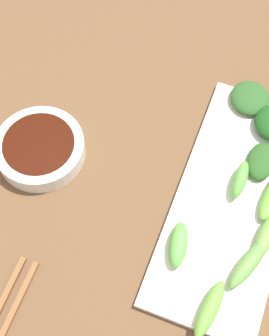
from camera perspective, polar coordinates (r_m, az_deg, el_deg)
tabletop at (r=0.76m, az=1.27°, el=-2.84°), size 2.10×2.10×0.02m
sauce_bowl at (r=0.78m, az=-10.99°, el=2.34°), size 0.14×0.14×0.03m
serving_plate at (r=0.75m, az=11.41°, el=-3.71°), size 0.17×0.40×0.01m
broccoli_leafy_0 at (r=0.83m, az=13.35°, el=7.97°), size 0.08×0.08×0.02m
broccoli_stalk_1 at (r=0.74m, az=12.24°, el=-1.34°), size 0.02×0.06×0.03m
broccoli_stalk_2 at (r=0.70m, az=13.18°, el=-10.85°), size 0.05×0.09×0.02m
broccoli_leafy_3 at (r=0.77m, az=14.59°, el=0.78°), size 0.05×0.07×0.02m
broccoli_stalk_5 at (r=0.67m, az=8.79°, el=-16.00°), size 0.03×0.09×0.02m
broccoli_stalk_6 at (r=0.72m, az=15.08°, el=-7.74°), size 0.03×0.08×0.02m
broccoli_stalk_7 at (r=0.69m, az=5.15°, el=-8.91°), size 0.04×0.07×0.03m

